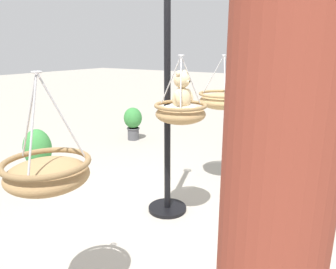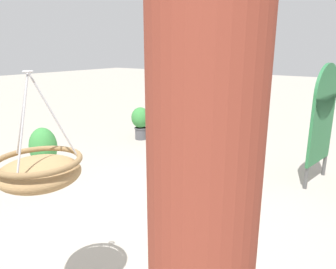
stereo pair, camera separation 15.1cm
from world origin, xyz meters
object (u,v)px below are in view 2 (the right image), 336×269
object	(u,v)px
hanging_basket_left_high	(226,100)
potted_plant_flowering_red	(140,121)
potted_plant_bushy_green	(44,153)
display_sign_board	(323,115)
display_pole_central	(168,147)
teddy_bear	(182,95)
hanging_basket_with_teddy	(180,112)
hanging_basket_right_low	(39,171)

from	to	relation	value
hanging_basket_left_high	potted_plant_flowering_red	distance (m)	2.75
hanging_basket_left_high	potted_plant_bushy_green	world-z (taller)	hanging_basket_left_high
potted_plant_bushy_green	potted_plant_flowering_red	bearing A→B (deg)	-172.76
hanging_basket_left_high	display_sign_board	bearing A→B (deg)	130.56
display_pole_central	potted_plant_bushy_green	distance (m)	1.93
teddy_bear	potted_plant_bushy_green	distance (m)	2.35
display_pole_central	potted_plant_flowering_red	bearing A→B (deg)	-134.10
potted_plant_flowering_red	display_sign_board	xyz separation A→B (m)	(0.25, 3.40, 0.58)
hanging_basket_with_teddy	hanging_basket_left_high	distance (m)	1.14
potted_plant_flowering_red	potted_plant_bushy_green	world-z (taller)	potted_plant_bushy_green
hanging_basket_right_low	potted_plant_bushy_green	bearing A→B (deg)	-123.26
display_pole_central	hanging_basket_with_teddy	distance (m)	0.53
potted_plant_flowering_red	potted_plant_bushy_green	distance (m)	2.46
potted_plant_bushy_green	display_pole_central	bearing A→B (deg)	99.92
teddy_bear	display_sign_board	bearing A→B (deg)	154.66
hanging_basket_left_high	potted_plant_flowering_red	xyz separation A→B (m)	(-1.12, -2.38, -0.79)
display_pole_central	hanging_basket_left_high	xyz separation A→B (m)	(-0.99, 0.21, 0.41)
teddy_bear	potted_plant_bushy_green	world-z (taller)	teddy_bear
hanging_basket_left_high	hanging_basket_right_low	size ratio (longest dim) A/B	0.95
teddy_bear	hanging_basket_left_high	bearing A→B (deg)	-176.80
potted_plant_bushy_green	display_sign_board	bearing A→B (deg)	125.30
potted_plant_bushy_green	hanging_basket_with_teddy	bearing A→B (deg)	94.77
hanging_basket_left_high	potted_plant_flowering_red	bearing A→B (deg)	-115.12
display_sign_board	hanging_basket_right_low	bearing A→B (deg)	-16.07
teddy_bear	hanging_basket_with_teddy	bearing A→B (deg)	-90.00
hanging_basket_with_teddy	hanging_basket_left_high	world-z (taller)	hanging_basket_with_teddy
display_pole_central	potted_plant_flowering_red	distance (m)	3.06
hanging_basket_with_teddy	hanging_basket_left_high	bearing A→B (deg)	-177.85
display_pole_central	potted_plant_flowering_red	xyz separation A→B (m)	(-2.11, -2.18, -0.38)
hanging_basket_right_low	display_sign_board	world-z (taller)	hanging_basket_right_low
teddy_bear	hanging_basket_right_low	size ratio (longest dim) A/B	0.56
display_pole_central	potted_plant_bushy_green	world-z (taller)	display_pole_central
hanging_basket_with_teddy	hanging_basket_left_high	size ratio (longest dim) A/B	0.97
display_pole_central	display_sign_board	bearing A→B (deg)	146.69
potted_plant_flowering_red	potted_plant_bushy_green	xyz separation A→B (m)	(2.44, 0.31, 0.04)
hanging_basket_right_low	potted_plant_bushy_green	size ratio (longest dim) A/B	0.92
display_pole_central	hanging_basket_right_low	distance (m)	1.73
hanging_basket_with_teddy	hanging_basket_right_low	distance (m)	1.54
hanging_basket_with_teddy	hanging_basket_right_low	xyz separation A→B (m)	(1.53, -0.05, -0.12)
display_sign_board	hanging_basket_left_high	bearing A→B (deg)	-49.44
teddy_bear	hanging_basket_right_low	bearing A→B (deg)	-2.56
potted_plant_flowering_red	display_sign_board	bearing A→B (deg)	85.85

